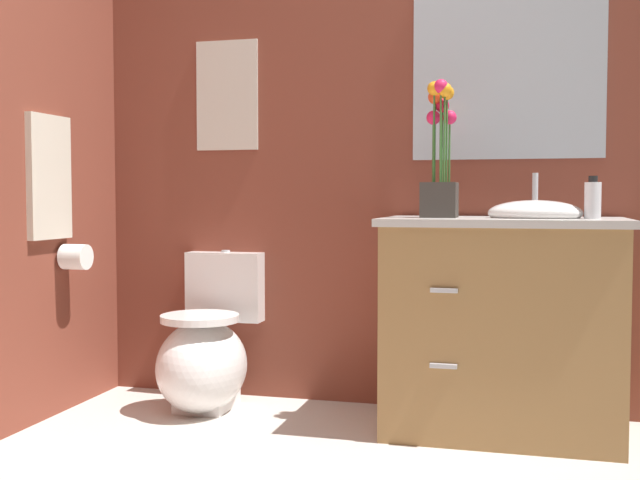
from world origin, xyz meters
name	(u,v)px	position (x,y,z in m)	size (l,w,h in m)	color
wall_back	(439,126)	(0.20, 1.72, 1.25)	(4.27, 0.05, 2.50)	brown
toilet	(206,354)	(-0.78, 1.42, 0.24)	(0.38, 0.59, 0.69)	white
vanity_cabinet	(503,323)	(0.49, 1.39, 0.44)	(0.94, 0.56, 1.04)	#9E7242
flower_vase	(440,165)	(0.24, 1.37, 1.06)	(0.14, 0.14, 0.54)	#38332D
soap_bottle	(593,199)	(0.82, 1.36, 0.93)	(0.06, 0.06, 0.16)	white
wall_poster	(227,95)	(-0.78, 1.69, 1.41)	(0.30, 0.01, 0.51)	beige
wall_mirror	(507,76)	(0.49, 1.69, 1.45)	(0.80, 0.01, 0.70)	#B2BCC6
hanging_towel	(49,177)	(-1.36, 1.12, 1.02)	(0.03, 0.28, 0.52)	beige
toilet_paper_roll	(76,257)	(-1.30, 1.22, 0.68)	(0.11, 0.11, 0.11)	white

